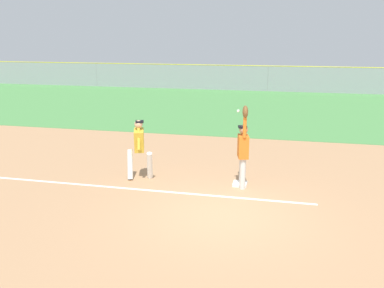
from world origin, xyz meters
The scene contains 11 objects.
ground_plane centered at (0.00, 0.00, 0.00)m, with size 71.98×71.98×0.00m, color tan.
outfield_grass centered at (0.00, 14.55, 0.01)m, with size 52.69×14.32×0.01m, color #4C8C47.
chalk_foul_line centered at (-3.81, 1.09, 0.00)m, with size 12.00×0.10×0.01m, color white.
first_base centered at (0.19, 1.99, 0.04)m, with size 0.38×0.38×0.08m, color white.
fielder centered at (0.27, 1.82, 1.12)m, with size 0.35×0.89×2.28m.
runner centered at (-2.65, 1.88, 1.00)m, with size 0.86×0.83×1.72m.
baseball centered at (0.13, 1.59, 2.14)m, with size 0.07×0.07×0.07m, color white.
outfield_fence centered at (0.00, 21.70, 0.92)m, with size 52.77×0.08×1.83m.
parked_car_tan centered at (-6.44, 26.37, 0.67)m, with size 4.45×2.22×1.25m.
parked_car_silver centered at (-1.68, 26.10, 0.67)m, with size 4.55×2.42×1.25m.
parked_car_red centered at (3.11, 25.87, 0.67)m, with size 4.58×2.49×1.25m.
Camera 1 is at (1.27, -8.88, 4.04)m, focal length 39.25 mm.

